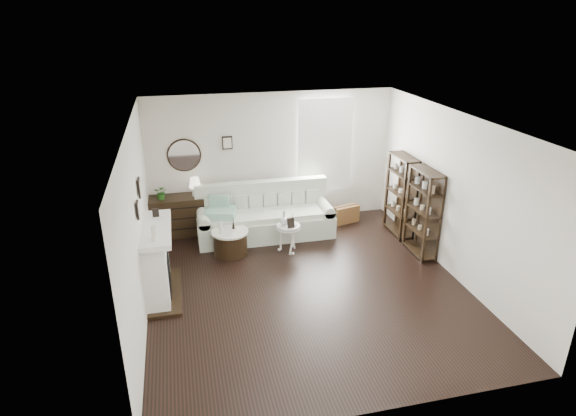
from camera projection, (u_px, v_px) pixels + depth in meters
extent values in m
plane|color=black|center=(306.00, 286.00, 7.85)|extent=(5.50, 5.50, 0.00)
plane|color=white|center=(309.00, 122.00, 6.82)|extent=(5.50, 5.50, 0.00)
plane|color=silver|center=(272.00, 159.00, 9.81)|extent=(5.00, 0.00, 5.00)
plane|color=silver|center=(380.00, 312.00, 4.86)|extent=(5.00, 0.00, 5.00)
plane|color=silver|center=(138.00, 225.00, 6.81)|extent=(0.00, 5.50, 5.50)
plane|color=silver|center=(455.00, 196.00, 7.86)|extent=(0.00, 5.50, 5.50)
cube|color=white|center=(324.00, 144.00, 9.93)|extent=(1.00, 0.02, 1.80)
cube|color=white|center=(325.00, 145.00, 9.87)|extent=(1.15, 0.02, 1.90)
cylinder|color=silver|center=(184.00, 155.00, 9.34)|extent=(0.60, 0.03, 0.60)
cube|color=black|center=(227.00, 143.00, 9.44)|extent=(0.20, 0.03, 0.26)
cube|color=white|center=(156.00, 263.00, 7.42)|extent=(0.34, 1.20, 1.10)
cube|color=black|center=(159.00, 271.00, 7.49)|extent=(0.30, 0.65, 0.70)
cube|color=white|center=(156.00, 230.00, 7.21)|extent=(0.44, 1.35, 0.08)
cube|color=black|center=(165.00, 292.00, 7.64)|extent=(0.50, 1.40, 0.05)
cylinder|color=silver|center=(154.00, 233.00, 6.75)|extent=(0.08, 0.08, 0.22)
cube|color=black|center=(156.00, 213.00, 7.53)|extent=(0.10, 0.03, 0.14)
cube|color=black|center=(138.00, 210.00, 6.67)|extent=(0.03, 0.18, 0.24)
cube|color=black|center=(139.00, 188.00, 7.22)|extent=(0.03, 0.22, 0.28)
cube|color=black|center=(401.00, 195.00, 9.43)|extent=(0.30, 0.80, 1.60)
cylinder|color=tan|center=(404.00, 213.00, 9.31)|extent=(0.08, 0.08, 0.11)
cylinder|color=tan|center=(399.00, 209.00, 9.53)|extent=(0.08, 0.08, 0.11)
cylinder|color=tan|center=(393.00, 204.00, 9.76)|extent=(0.08, 0.08, 0.11)
cylinder|color=tan|center=(406.00, 194.00, 9.16)|extent=(0.08, 0.08, 0.11)
cylinder|color=tan|center=(400.00, 190.00, 9.38)|extent=(0.08, 0.08, 0.11)
cylinder|color=tan|center=(395.00, 185.00, 9.61)|extent=(0.08, 0.08, 0.11)
cylinder|color=tan|center=(408.00, 174.00, 9.00)|extent=(0.08, 0.08, 0.11)
cylinder|color=tan|center=(402.00, 170.00, 9.23)|extent=(0.08, 0.08, 0.11)
cylinder|color=tan|center=(397.00, 166.00, 9.45)|extent=(0.08, 0.08, 0.11)
cube|color=black|center=(423.00, 213.00, 8.62)|extent=(0.30, 0.80, 1.60)
cylinder|color=tan|center=(427.00, 233.00, 8.50)|extent=(0.08, 0.08, 0.11)
cylinder|color=tan|center=(420.00, 227.00, 8.72)|extent=(0.08, 0.08, 0.11)
cylinder|color=tan|center=(414.00, 222.00, 8.95)|extent=(0.08, 0.08, 0.11)
cylinder|color=tan|center=(429.00, 212.00, 8.35)|extent=(0.08, 0.08, 0.11)
cylinder|color=tan|center=(423.00, 207.00, 8.57)|extent=(0.08, 0.08, 0.11)
cylinder|color=tan|center=(416.00, 202.00, 8.80)|extent=(0.08, 0.08, 0.11)
cylinder|color=tan|center=(432.00, 190.00, 8.19)|extent=(0.08, 0.08, 0.11)
cylinder|color=tan|center=(425.00, 186.00, 8.42)|extent=(0.08, 0.08, 0.11)
cylinder|color=tan|center=(418.00, 181.00, 8.64)|extent=(0.08, 0.08, 0.11)
cube|color=#B6C2AD|center=(265.00, 226.00, 9.51)|extent=(2.65, 0.92, 0.43)
cube|color=#B6C2AD|center=(266.00, 214.00, 9.38)|extent=(2.29, 0.73, 0.10)
cube|color=#B6C2AD|center=(262.00, 200.00, 9.67)|extent=(2.65, 0.20, 0.81)
cube|color=#B6C2AD|center=(204.00, 229.00, 9.23)|extent=(0.22, 0.87, 0.53)
cube|color=#B6C2AD|center=(324.00, 218.00, 9.74)|extent=(0.22, 0.87, 0.53)
cube|color=#299671|center=(221.00, 213.00, 9.13)|extent=(0.65, 0.57, 0.14)
cube|color=brown|center=(346.00, 214.00, 10.11)|extent=(0.58, 0.31, 0.37)
cube|color=black|center=(180.00, 216.00, 9.51)|extent=(1.19, 0.50, 0.79)
cube|color=black|center=(181.00, 229.00, 9.35)|extent=(1.14, 0.01, 0.02)
cube|color=black|center=(180.00, 219.00, 9.27)|extent=(1.14, 0.01, 0.02)
cube|color=black|center=(179.00, 209.00, 9.18)|extent=(1.14, 0.01, 0.01)
imported|color=#245B1A|center=(161.00, 192.00, 9.20)|extent=(0.31, 0.28, 0.28)
cylinder|color=black|center=(230.00, 243.00, 8.81)|extent=(0.61, 0.61, 0.43)
cylinder|color=silver|center=(230.00, 232.00, 8.72)|extent=(0.67, 0.67, 0.04)
cylinder|color=white|center=(288.00, 226.00, 8.78)|extent=(0.43, 0.43, 0.03)
cylinder|color=white|center=(288.00, 228.00, 8.79)|extent=(0.44, 0.44, 0.02)
cylinder|color=white|center=(288.00, 239.00, 8.88)|extent=(0.03, 0.03, 0.50)
cylinder|color=silver|center=(221.00, 227.00, 8.56)|extent=(0.06, 0.06, 0.27)
cube|color=white|center=(228.00, 230.00, 8.51)|extent=(0.14, 0.06, 0.19)
cube|color=black|center=(291.00, 223.00, 8.64)|extent=(0.14, 0.08, 0.18)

